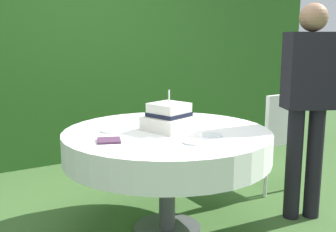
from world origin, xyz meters
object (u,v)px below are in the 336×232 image
(wedding_cake, at_px, (169,117))
(napkin_stack, at_px, (109,140))
(serving_plate_far, at_px, (110,131))
(cake_table, at_px, (167,145))
(standing_person, at_px, (308,98))
(serving_plate_left, at_px, (212,135))
(garden_chair, at_px, (274,132))
(serving_plate_near, at_px, (194,142))

(wedding_cake, xyz_separation_m, napkin_stack, (-0.48, -0.09, -0.08))
(wedding_cake, height_order, serving_plate_far, wedding_cake)
(cake_table, height_order, standing_person, standing_person)
(serving_plate_left, xyz_separation_m, garden_chair, (1.03, 0.46, -0.20))
(serving_plate_left, xyz_separation_m, standing_person, (0.83, -0.06, 0.19))
(serving_plate_near, bearing_deg, serving_plate_left, 23.44)
(serving_plate_far, relative_size, standing_person, 0.08)
(serving_plate_far, relative_size, serving_plate_left, 0.98)
(napkin_stack, relative_size, garden_chair, 0.16)
(wedding_cake, xyz_separation_m, garden_chair, (1.17, 0.16, -0.28))
(cake_table, height_order, garden_chair, garden_chair)
(cake_table, relative_size, wedding_cake, 3.85)
(cake_table, xyz_separation_m, serving_plate_far, (-0.35, 0.16, 0.11))
(wedding_cake, height_order, garden_chair, wedding_cake)
(cake_table, bearing_deg, serving_plate_near, -94.56)
(serving_plate_far, bearing_deg, wedding_cake, -21.43)
(serving_plate_left, bearing_deg, serving_plate_near, -156.56)
(cake_table, xyz_separation_m, wedding_cake, (0.02, 0.02, 0.19))
(serving_plate_near, xyz_separation_m, standing_person, (1.03, 0.03, 0.19))
(wedding_cake, height_order, serving_plate_left, wedding_cake)
(wedding_cake, distance_m, serving_plate_far, 0.41)
(serving_plate_near, relative_size, standing_person, 0.09)
(garden_chair, bearing_deg, wedding_cake, -172.12)
(wedding_cake, distance_m, garden_chair, 1.22)
(garden_chair, bearing_deg, serving_plate_far, -179.43)
(napkin_stack, distance_m, garden_chair, 1.69)
(wedding_cake, distance_m, napkin_stack, 0.50)
(cake_table, height_order, wedding_cake, wedding_cake)
(wedding_cake, relative_size, garden_chair, 0.42)
(serving_plate_near, xyz_separation_m, napkin_stack, (-0.43, 0.30, 0.00))
(wedding_cake, relative_size, napkin_stack, 2.61)
(garden_chair, xyz_separation_m, standing_person, (-0.20, -0.52, 0.39))
(cake_table, height_order, serving_plate_near, serving_plate_near)
(serving_plate_near, distance_m, garden_chair, 1.36)
(garden_chair, relative_size, standing_person, 0.56)
(cake_table, relative_size, garden_chair, 1.60)
(wedding_cake, height_order, standing_person, standing_person)
(serving_plate_near, relative_size, garden_chair, 0.16)
(wedding_cake, relative_size, serving_plate_far, 2.84)
(serving_plate_far, xyz_separation_m, garden_chair, (1.55, 0.02, -0.20))
(cake_table, distance_m, garden_chair, 1.22)
(wedding_cake, relative_size, serving_plate_left, 2.80)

